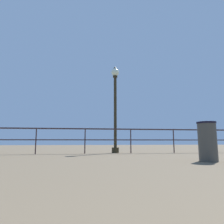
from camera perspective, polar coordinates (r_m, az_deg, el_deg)
pier_railing at (r=8.11m, az=-1.06°, el=-6.51°), size 24.05×0.05×0.99m
lamppost_center at (r=8.59m, az=0.92°, el=2.79°), size 0.34×0.34×3.73m
trash_bin at (r=5.34m, az=25.44°, el=-7.51°), size 0.44×0.44×0.94m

